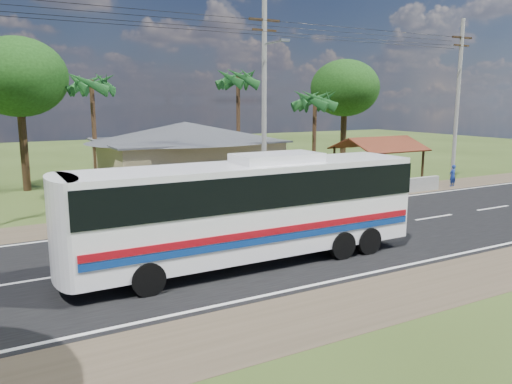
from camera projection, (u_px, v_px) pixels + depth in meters
ground at (279, 242)px, 20.42m from camera, size 120.00×120.00×0.00m
road at (279, 242)px, 20.42m from camera, size 120.00×16.00×0.03m
house at (186, 150)px, 31.62m from camera, size 12.40×10.00×5.00m
waiting_shed at (379, 146)px, 33.42m from camera, size 5.20×4.48×3.35m
concrete_barrier at (397, 187)px, 30.86m from camera, size 7.00×0.30×0.90m
utility_poles at (259, 100)px, 26.23m from camera, size 32.80×2.22×11.00m
palm_near at (315, 101)px, 33.37m from camera, size 2.80×2.80×6.70m
palm_mid at (238, 80)px, 35.33m from camera, size 2.80×2.80×8.20m
palm_far at (91, 85)px, 31.11m from camera, size 2.80×2.80×7.70m
tree_behind_house at (18, 78)px, 30.85m from camera, size 6.00×6.00×9.61m
tree_behind_shed at (345, 88)px, 40.59m from camera, size 5.60×5.60×9.02m
coach_bus at (252, 202)px, 17.43m from camera, size 12.49×2.74×3.87m
motorcycle at (189, 200)px, 26.70m from camera, size 1.87×1.22×0.93m
person at (453, 176)px, 33.58m from camera, size 0.55×0.38×1.46m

